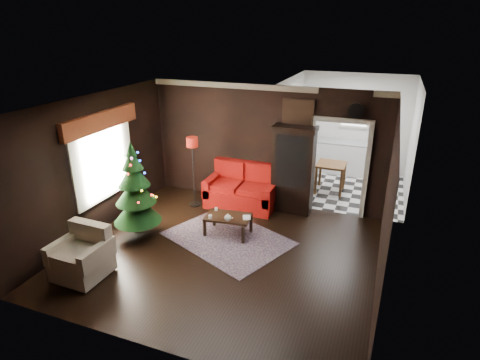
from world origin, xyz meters
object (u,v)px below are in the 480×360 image
at_px(armchair, 80,253).
at_px(kitchen_table, 330,177).
at_px(coffee_table, 228,225).
at_px(loveseat, 242,187).
at_px(teapot, 228,218).
at_px(curio_cabinet, 293,172).
at_px(wall_clock, 356,111).
at_px(floor_lamp, 193,172).
at_px(christmas_tree, 135,189).

height_order(armchair, kitchen_table, armchair).
height_order(armchair, coffee_table, armchair).
distance_m(loveseat, teapot, 1.60).
distance_m(curio_cabinet, armchair, 4.68).
relative_size(loveseat, wall_clock, 5.31).
distance_m(loveseat, wall_clock, 3.04).
bearing_deg(coffee_table, loveseat, 99.22).
bearing_deg(curio_cabinet, coffee_table, -120.47).
relative_size(armchair, wall_clock, 2.67).
relative_size(floor_lamp, christmas_tree, 0.93).
relative_size(christmas_tree, kitchen_table, 2.39).
xyz_separation_m(floor_lamp, teapot, (1.37, -1.24, -0.33)).
relative_size(teapot, wall_clock, 0.50).
bearing_deg(teapot, coffee_table, 111.44).
xyz_separation_m(armchair, kitchen_table, (3.34, 5.23, -0.09)).
height_order(teapot, kitchen_table, kitchen_table).
height_order(loveseat, floor_lamp, floor_lamp).
distance_m(coffee_table, teapot, 0.36).
xyz_separation_m(loveseat, wall_clock, (2.35, 0.40, 1.88)).
xyz_separation_m(loveseat, kitchen_table, (1.80, 1.65, -0.12)).
xyz_separation_m(loveseat, curio_cabinet, (1.15, 0.22, 0.45)).
bearing_deg(kitchen_table, armchair, -122.54).
relative_size(floor_lamp, wall_clock, 5.22).
bearing_deg(floor_lamp, curio_cabinet, 13.92).
bearing_deg(floor_lamp, loveseat, 17.16).
xyz_separation_m(teapot, wall_clock, (2.05, 1.97, 1.88)).
height_order(christmas_tree, kitchen_table, christmas_tree).
xyz_separation_m(loveseat, christmas_tree, (-1.44, -2.06, 0.55)).
relative_size(curio_cabinet, christmas_tree, 1.06).
bearing_deg(floor_lamp, teapot, -42.13).
bearing_deg(coffee_table, armchair, -128.37).
distance_m(coffee_table, wall_clock, 3.51).
relative_size(christmas_tree, wall_clock, 5.60).
bearing_deg(armchair, loveseat, 68.45).
bearing_deg(armchair, wall_clock, 47.37).
xyz_separation_m(wall_clock, kitchen_table, (-0.55, 1.25, -2.00)).
xyz_separation_m(curio_cabinet, kitchen_table, (0.65, 1.43, -0.57)).
distance_m(christmas_tree, coffee_table, 1.99).
xyz_separation_m(floor_lamp, wall_clock, (3.42, 0.73, 1.55)).
bearing_deg(coffee_table, teapot, -68.56).
height_order(floor_lamp, wall_clock, wall_clock).
bearing_deg(loveseat, floor_lamp, -162.84).
bearing_deg(curio_cabinet, wall_clock, 8.53).
bearing_deg(teapot, floor_lamp, 137.87).
height_order(loveseat, wall_clock, wall_clock).
distance_m(floor_lamp, armchair, 3.30).
relative_size(armchair, coffee_table, 0.94).
relative_size(loveseat, floor_lamp, 1.02).
xyz_separation_m(curio_cabinet, wall_clock, (1.20, 0.18, 1.43)).
relative_size(teapot, kitchen_table, 0.21).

